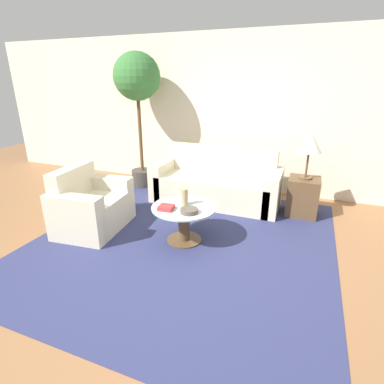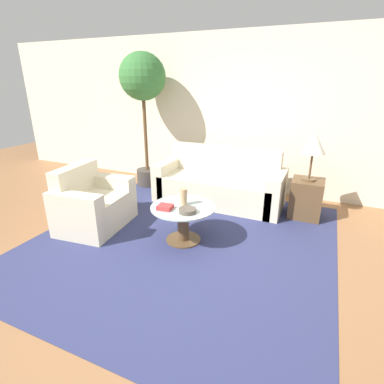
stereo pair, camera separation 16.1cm
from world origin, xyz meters
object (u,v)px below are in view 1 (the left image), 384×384
vase (184,197)px  book_stack (166,208)px  potted_plant (137,87)px  coffee_table (184,219)px  table_lamp (310,143)px  sofa_main (217,184)px  bowl (189,211)px  armchair (90,208)px

vase → book_stack: (-0.14, -0.21, -0.08)m
potted_plant → coffee_table: bearing=-46.8°
potted_plant → vase: 2.48m
table_lamp → book_stack: size_ratio=3.70×
vase → book_stack: size_ratio=1.13×
sofa_main → coffee_table: (0.02, -1.38, 0.01)m
sofa_main → vase: size_ratio=9.90×
bowl → book_stack: 0.28m
coffee_table → table_lamp: table_lamp is taller
sofa_main → coffee_table: sofa_main is taller
potted_plant → book_stack: (1.36, -1.77, -1.26)m
book_stack → armchair: bearing=173.6°
coffee_table → potted_plant: potted_plant is taller
armchair → bowl: bearing=-96.4°
coffee_table → vase: (-0.02, 0.05, 0.26)m
coffee_table → book_stack: (-0.16, -0.16, 0.19)m
coffee_table → sofa_main: bearing=90.9°
armchair → table_lamp: table_lamp is taller
armchair → table_lamp: bearing=-66.3°
sofa_main → potted_plant: potted_plant is taller
armchair → coffee_table: size_ratio=1.34×
vase → armchair: bearing=-172.0°
coffee_table → book_stack: bearing=-135.7°
sofa_main → table_lamp: table_lamp is taller
table_lamp → bowl: table_lamp is taller
potted_plant → book_stack: size_ratio=12.94×
bowl → coffee_table: bearing=130.4°
coffee_table → table_lamp: 2.01m
armchair → potted_plant: size_ratio=0.45×
sofa_main → potted_plant: bearing=171.0°
vase → book_stack: bearing=-124.6°
sofa_main → armchair: (-1.27, -1.51, 0.00)m
table_lamp → vase: table_lamp is taller
table_lamp → vase: size_ratio=3.27×
sofa_main → vase: bearing=-89.9°
armchair → potted_plant: potted_plant is taller
sofa_main → bowl: size_ratio=9.96×
armchair → sofa_main: bearing=-46.0°
potted_plant → bowl: (1.64, -1.76, -1.26)m
bowl → table_lamp: bearing=51.7°
armchair → potted_plant: 2.29m
vase → book_stack: 0.26m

